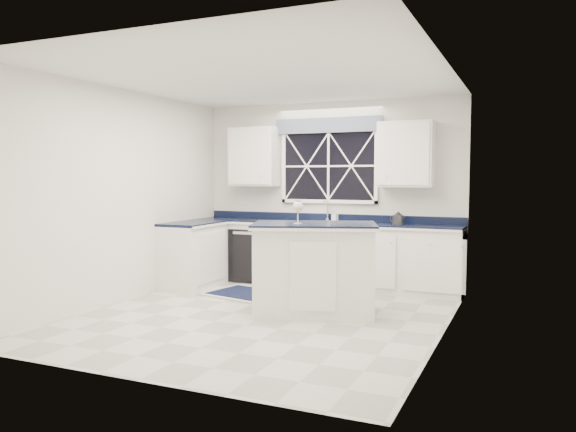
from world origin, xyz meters
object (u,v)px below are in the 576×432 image
at_px(kettle, 398,218).
at_px(soap_bottle, 335,216).
at_px(dishwasher, 255,254).
at_px(island, 314,268).
at_px(wine_glass, 298,207).
at_px(faucet, 327,210).

relative_size(kettle, soap_bottle, 1.49).
relative_size(dishwasher, soap_bottle, 5.04).
bearing_deg(island, wine_glass, -155.84).
bearing_deg(kettle, island, -89.06).
xyz_separation_m(dishwasher, soap_bottle, (1.25, 0.11, 0.61)).
xyz_separation_m(island, soap_bottle, (-0.34, 1.71, 0.49)).
xyz_separation_m(faucet, soap_bottle, (0.15, -0.08, -0.08)).
distance_m(dishwasher, faucet, 1.31).
height_order(kettle, soap_bottle, kettle).
height_order(dishwasher, kettle, kettle).
relative_size(dishwasher, wine_glass, 3.05).
bearing_deg(faucet, island, -74.82).
bearing_deg(dishwasher, kettle, -0.68).
relative_size(dishwasher, kettle, 3.37).
xyz_separation_m(island, kettle, (0.62, 1.57, 0.49)).
bearing_deg(island, kettle, 49.33).
bearing_deg(soap_bottle, kettle, -8.33).
bearing_deg(faucet, wine_glass, -80.13).
distance_m(faucet, island, 1.94).
distance_m(faucet, soap_bottle, 0.19).
height_order(dishwasher, soap_bottle, soap_bottle).
distance_m(dishwasher, wine_glass, 2.41).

